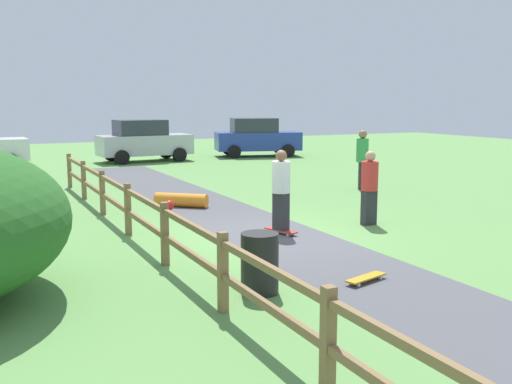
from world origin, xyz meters
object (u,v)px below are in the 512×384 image
at_px(skater_fallen, 180,201).
at_px(parked_car_silver, 144,141).
at_px(bystander_green, 362,157).
at_px(skater_riding, 281,187).
at_px(parked_car_blue, 257,137).
at_px(skateboard_loose, 366,278).
at_px(trash_bin, 260,263).
at_px(bystander_red, 370,184).

relative_size(skater_fallen, parked_car_silver, 0.32).
distance_m(bystander_green, parked_car_silver, 12.22).
xyz_separation_m(skater_riding, skater_fallen, (-0.90, 3.92, -0.81)).
xyz_separation_m(bystander_green, parked_car_blue, (1.96, 11.61, -0.09)).
xyz_separation_m(skater_riding, skateboard_loose, (-0.42, -3.57, -0.92)).
relative_size(skater_riding, bystander_green, 0.94).
distance_m(trash_bin, skater_fallen, 7.29).
bearing_deg(trash_bin, skater_fallen, 80.46).
bearing_deg(bystander_green, parked_car_blue, 80.41).
relative_size(trash_bin, skateboard_loose, 1.09).
distance_m(skater_fallen, bystander_red, 5.09).
height_order(trash_bin, bystander_green, bystander_green).
distance_m(skater_riding, bystander_green, 7.01).
height_order(skateboard_loose, bystander_green, bystander_green).
xyz_separation_m(skateboard_loose, parked_car_silver, (1.92, 19.70, 0.87)).
bearing_deg(trash_bin, bystander_green, 46.26).
xyz_separation_m(bystander_red, parked_car_blue, (5.03, 16.13, 0.03)).
distance_m(skater_fallen, bystander_green, 6.34).
bearing_deg(skateboard_loose, trash_bin, 169.67).
bearing_deg(skateboard_loose, bystander_green, 54.56).
bearing_deg(parked_car_blue, parked_car_silver, -179.84).
distance_m(skater_riding, parked_car_blue, 17.72).
bearing_deg(parked_car_silver, skater_fallen, -101.13).
relative_size(skater_riding, skater_fallen, 1.30).
height_order(skater_fallen, skateboard_loose, skater_fallen).
bearing_deg(bystander_red, bystander_green, 55.82).
bearing_deg(parked_car_blue, bystander_red, -107.32).
xyz_separation_m(bystander_green, parked_car_silver, (-3.85, 11.60, -0.09)).
relative_size(skater_fallen, bystander_green, 0.72).
relative_size(skater_fallen, skateboard_loose, 1.65).
distance_m(trash_bin, parked_car_blue, 21.58).
relative_size(bystander_green, parked_car_blue, 0.42).
bearing_deg(parked_car_silver, parked_car_blue, 0.16).
bearing_deg(parked_car_blue, trash_bin, -115.89).
xyz_separation_m(skateboard_loose, parked_car_blue, (7.73, 19.71, 0.87)).
xyz_separation_m(skateboard_loose, bystander_red, (2.70, 3.59, 0.84)).
bearing_deg(parked_car_blue, skateboard_loose, -111.40).
xyz_separation_m(skater_riding, parked_car_silver, (1.50, 16.13, -0.05)).
bearing_deg(skateboard_loose, skater_fallen, 93.70).
distance_m(trash_bin, bystander_green, 10.80).
bearing_deg(trash_bin, skater_riding, 57.10).
distance_m(bystander_green, parked_car_blue, 11.78).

